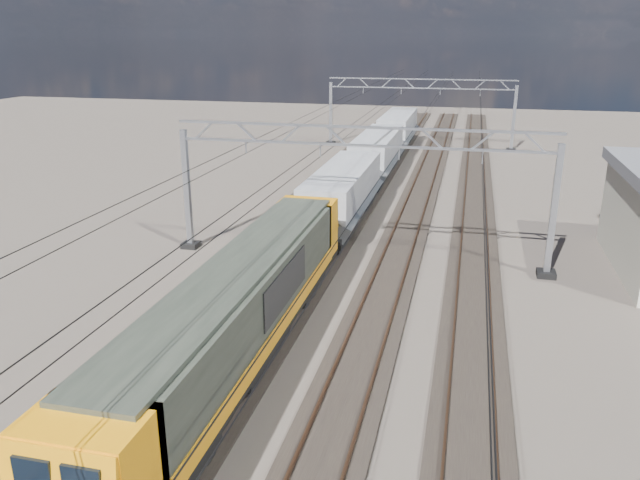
% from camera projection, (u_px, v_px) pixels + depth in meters
% --- Properties ---
extents(ground, '(160.00, 160.00, 0.00)m').
position_uv_depth(ground, '(342.00, 290.00, 29.29)').
color(ground, black).
rests_on(ground, ground).
extents(track_outer_west, '(2.60, 140.00, 0.30)m').
position_uv_depth(track_outer_west, '(222.00, 277.00, 30.60)').
color(track_outer_west, black).
rests_on(track_outer_west, ground).
extents(track_loco, '(2.60, 140.00, 0.30)m').
position_uv_depth(track_loco, '(301.00, 284.00, 29.71)').
color(track_loco, black).
rests_on(track_loco, ground).
extents(track_inner_east, '(2.60, 140.00, 0.30)m').
position_uv_depth(track_inner_east, '(384.00, 292.00, 28.82)').
color(track_inner_east, black).
rests_on(track_inner_east, ground).
extents(track_outer_east, '(2.60, 140.00, 0.30)m').
position_uv_depth(track_outer_east, '(473.00, 300.00, 27.93)').
color(track_outer_east, black).
rests_on(track_outer_east, ground).
extents(catenary_gantry_mid, '(19.90, 0.90, 7.11)m').
position_uv_depth(catenary_gantry_mid, '(358.00, 189.00, 31.75)').
color(catenary_gantry_mid, '#92969F').
rests_on(catenary_gantry_mid, ground).
extents(catenary_gantry_far, '(19.90, 0.90, 7.11)m').
position_uv_depth(catenary_gantry_far, '(420.00, 110.00, 64.99)').
color(catenary_gantry_far, '#92969F').
rests_on(catenary_gantry_far, ground).
extents(overhead_wires, '(12.03, 140.00, 0.53)m').
position_uv_depth(overhead_wires, '(372.00, 141.00, 34.87)').
color(overhead_wires, black).
rests_on(overhead_wires, ground).
extents(locomotive, '(2.76, 21.10, 3.62)m').
position_uv_depth(locomotive, '(241.00, 307.00, 21.78)').
color(locomotive, black).
rests_on(locomotive, ground).
extents(hopper_wagon_lead, '(3.38, 13.00, 3.25)m').
position_uv_depth(hopper_wagon_lead, '(343.00, 192.00, 38.14)').
color(hopper_wagon_lead, black).
rests_on(hopper_wagon_lead, ground).
extents(hopper_wagon_mid, '(3.38, 13.00, 3.25)m').
position_uv_depth(hopper_wagon_mid, '(377.00, 152.00, 51.25)').
color(hopper_wagon_mid, black).
rests_on(hopper_wagon_mid, ground).
extents(hopper_wagon_third, '(3.38, 13.00, 3.25)m').
position_uv_depth(hopper_wagon_third, '(398.00, 128.00, 64.36)').
color(hopper_wagon_third, black).
rests_on(hopper_wagon_third, ground).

